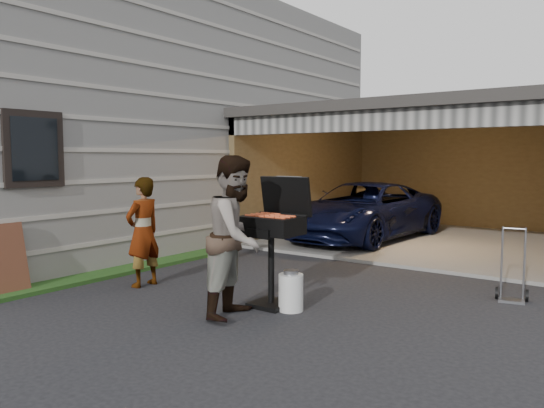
{
  "coord_description": "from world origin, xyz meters",
  "views": [
    {
      "loc": [
        4.78,
        -4.95,
        1.88
      ],
      "look_at": [
        -0.11,
        1.75,
        1.15
      ],
      "focal_mm": 35.0,
      "sensor_mm": 36.0,
      "label": 1
    }
  ],
  "objects": [
    {
      "name": "man",
      "position": [
        0.8,
        -0.2,
        0.95
      ],
      "size": [
        0.9,
        1.05,
        1.9
      ],
      "primitive_type": "imported",
      "rotation": [
        0.0,
        0.0,
        1.78
      ],
      "color": "#412419",
      "rests_on": "ground"
    },
    {
      "name": "garage",
      "position": [
        0.76,
        6.79,
        1.87
      ],
      "size": [
        6.8,
        6.3,
        2.9
      ],
      "color": "#605E59",
      "rests_on": "ground"
    },
    {
      "name": "woman",
      "position": [
        -1.24,
        0.12,
        0.8
      ],
      "size": [
        0.39,
        0.59,
        1.6
      ],
      "primitive_type": "imported",
      "rotation": [
        0.0,
        0.0,
        -1.56
      ],
      "color": "#CAECFF",
      "rests_on": "ground"
    },
    {
      "name": "house",
      "position": [
        -6.0,
        4.0,
        2.75
      ],
      "size": [
        7.0,
        11.0,
        5.5
      ],
      "primitive_type": "cube",
      "color": "#474744",
      "rests_on": "ground"
    },
    {
      "name": "ground",
      "position": [
        0.0,
        0.0,
        0.0
      ],
      "size": [
        80.0,
        80.0,
        0.0
      ],
      "primitive_type": "plane",
      "color": "black",
      "rests_on": "ground"
    },
    {
      "name": "bbq_grill",
      "position": [
        0.9,
        0.39,
        0.97
      ],
      "size": [
        0.73,
        0.64,
        1.64
      ],
      "color": "black",
      "rests_on": "ground"
    },
    {
      "name": "groundcover_strip",
      "position": [
        -2.25,
        -1.0,
        0.03
      ],
      "size": [
        0.5,
        8.0,
        0.06
      ],
      "primitive_type": "cube",
      "color": "#193814",
      "rests_on": "ground"
    },
    {
      "name": "hand_truck",
      "position": [
        3.31,
        2.42,
        0.19
      ],
      "size": [
        0.42,
        0.36,
        0.97
      ],
      "rotation": [
        0.0,
        0.0,
        0.2
      ],
      "color": "slate",
      "rests_on": "ground"
    },
    {
      "name": "minivan",
      "position": [
        -0.54,
        5.81,
        0.63
      ],
      "size": [
        2.33,
        4.64,
        1.26
      ],
      "primitive_type": "imported",
      "rotation": [
        0.0,
        0.0,
        -0.05
      ],
      "color": "black",
      "rests_on": "ground"
    },
    {
      "name": "propane_tank",
      "position": [
        1.21,
        0.34,
        0.23
      ],
      "size": [
        0.37,
        0.37,
        0.46
      ],
      "primitive_type": "cylinder",
      "rotation": [
        0.0,
        0.0,
        -0.26
      ],
      "color": "white",
      "rests_on": "ground"
    }
  ]
}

